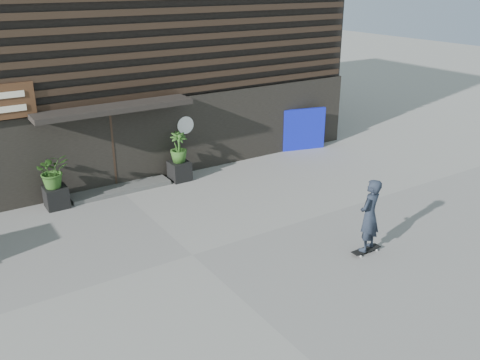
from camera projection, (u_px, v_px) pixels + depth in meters
ground at (192, 255)px, 11.93m from camera, size 80.00×80.00×0.00m
entrance_step at (120, 189)px, 15.50m from camera, size 3.00×0.80×0.12m
planter_pot_left at (56, 197)px, 14.29m from camera, size 0.60×0.60×0.60m
bamboo_left at (52, 171)px, 14.01m from camera, size 0.86×0.75×0.96m
planter_pot_right at (180, 171)px, 16.21m from camera, size 0.60×0.60×0.60m
bamboo_right at (179, 147)px, 15.93m from camera, size 0.54×0.54×0.96m
blue_tarp at (304, 129)px, 18.92m from camera, size 1.61×0.52×1.53m
building at (56, 37)px, 18.23m from camera, size 18.00×11.00×8.00m
skateboarder at (369, 216)px, 11.68m from camera, size 0.78×0.59×1.82m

